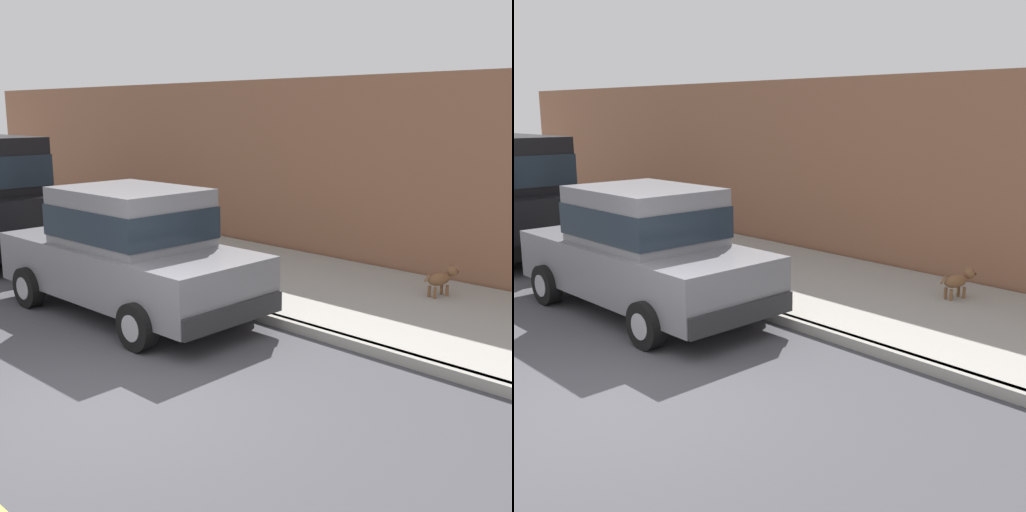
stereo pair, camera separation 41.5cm
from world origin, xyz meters
The scene contains 6 objects.
ground_plane centered at (0.00, 0.00, 0.00)m, with size 80.00×80.00×0.00m, color #424247.
curb centered at (3.20, 0.00, 0.07)m, with size 0.16×64.00×0.14m, color gray.
sidewalk centered at (5.00, 0.00, 0.07)m, with size 3.60×64.00×0.14m, color #99968E.
car_grey_sedan centered at (2.09, 2.44, 0.98)m, with size 2.10×4.63×1.92m.
dog_brown centered at (5.79, -0.72, 0.43)m, with size 0.74×0.31×0.49m.
building_facade centered at (7.10, 6.22, 1.83)m, with size 0.50×20.00×3.66m, color #8C5B42.
Camera 2 is at (-3.10, -5.83, 3.02)m, focal length 45.60 mm.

